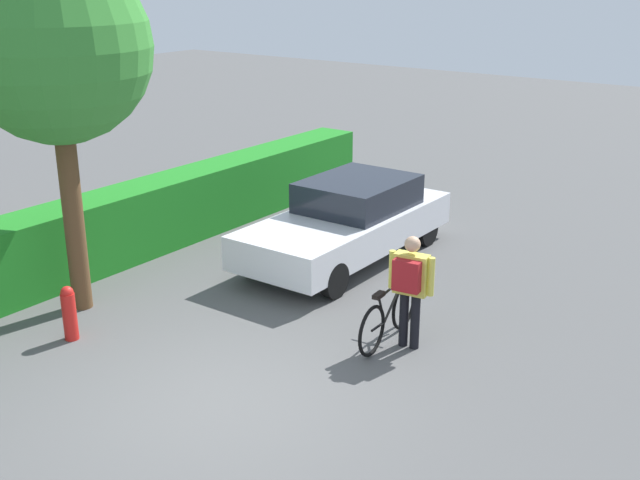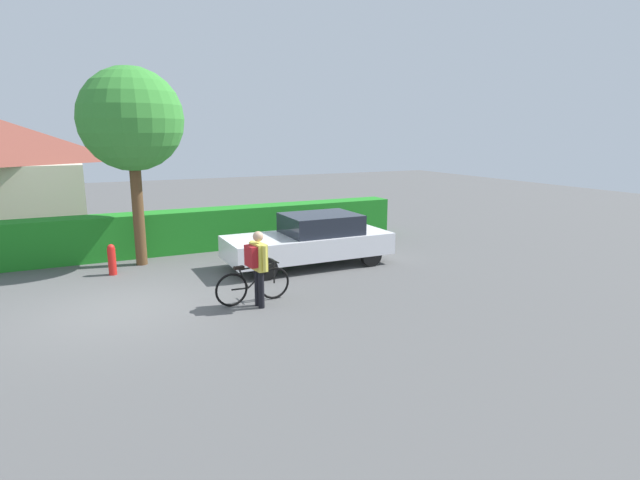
% 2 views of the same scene
% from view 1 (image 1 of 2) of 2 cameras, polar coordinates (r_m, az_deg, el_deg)
% --- Properties ---
extents(ground_plane, '(60.00, 60.00, 0.00)m').
position_cam_1_polar(ground_plane, '(9.89, -7.24, -11.58)').
color(ground_plane, '#515151').
extents(parked_car_near, '(4.53, 1.84, 1.42)m').
position_cam_1_polar(parked_car_near, '(14.11, 2.09, 1.45)').
color(parked_car_near, silver).
rests_on(parked_car_near, ground).
extents(bicycle, '(1.71, 0.50, 0.89)m').
position_cam_1_polar(bicycle, '(11.14, 4.98, -5.48)').
color(bicycle, black).
rests_on(bicycle, ground).
extents(person_rider, '(0.39, 0.66, 1.63)m').
position_cam_1_polar(person_rider, '(10.75, 6.54, -3.04)').
color(person_rider, black).
rests_on(person_rider, ground).
extents(tree_kerbside, '(2.73, 2.73, 5.32)m').
position_cam_1_polar(tree_kerbside, '(11.90, -18.62, 12.93)').
color(tree_kerbside, brown).
rests_on(tree_kerbside, ground).
extents(fire_hydrant, '(0.20, 0.20, 0.81)m').
position_cam_1_polar(fire_hydrant, '(11.70, -17.69, -5.01)').
color(fire_hydrant, red).
rests_on(fire_hydrant, ground).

